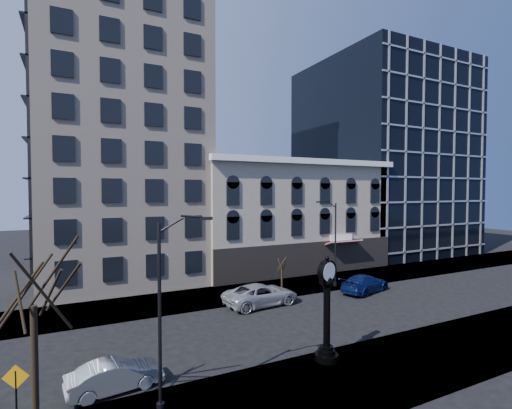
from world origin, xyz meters
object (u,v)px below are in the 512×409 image
street_clock (327,313)px  warning_sign (16,388)px  car_near_b (115,376)px  street_lamp_near (174,260)px

street_clock → warning_sign: bearing=164.5°
warning_sign → car_near_b: (3.52, 2.13, -1.31)m
street_clock → car_near_b: bearing=152.9°
street_clock → warning_sign: size_ratio=2.02×
car_near_b → street_clock: bearing=-108.2°
street_clock → street_lamp_near: 9.03m
street_lamp_near → car_near_b: (-2.03, 2.81, -5.54)m
street_lamp_near → warning_sign: 7.01m
warning_sign → car_near_b: bearing=42.5°
street_clock → car_near_b: size_ratio=1.33×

